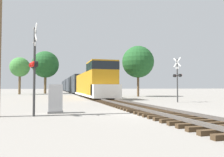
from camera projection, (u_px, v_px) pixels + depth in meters
The scene contains 9 objects.
ground_plane at pixel (153, 113), 12.37m from camera, with size 400.00×400.00×0.00m, color gray.
rail_track_bed at pixel (153, 111), 12.38m from camera, with size 2.60×160.00×0.31m.
freight_train at pixel (73, 85), 62.17m from camera, with size 3.09×82.35×4.47m.
crossing_signal_near at pixel (34, 66), 10.99m from camera, with size 0.53×1.01×4.65m.
crossing_signal_far at pixel (177, 77), 21.21m from camera, with size 0.53×1.01×4.36m.
relay_cabinet at pixel (55, 99), 12.31m from camera, with size 0.84×0.63×1.61m.
tree_far_right at pixel (138, 62), 34.61m from camera, with size 5.05×5.05×8.02m.
tree_mid_background at pixel (20, 67), 44.95m from camera, with size 4.01×4.01×7.64m.
tree_deep_background at pixel (45, 65), 50.83m from camera, with size 6.19×6.19×9.88m.
Camera 1 is at (-5.54, -11.39, 1.46)m, focal length 35.00 mm.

